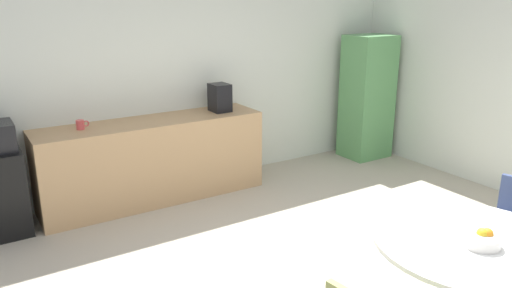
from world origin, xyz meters
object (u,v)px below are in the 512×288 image
at_px(mug_white, 81,125).
at_px(coffee_maker, 220,98).
at_px(round_table, 470,257).
at_px(fruit_bowl, 482,239).
at_px(locker_cabinet, 367,97).

xyz_separation_m(mug_white, coffee_maker, (1.56, -0.04, 0.11)).
relative_size(round_table, fruit_bowl, 5.33).
distance_m(mug_white, coffee_maker, 1.56).
relative_size(locker_cabinet, mug_white, 13.03).
bearing_deg(coffee_maker, locker_cabinet, -2.56).
height_order(locker_cabinet, mug_white, locker_cabinet).
bearing_deg(locker_cabinet, fruit_bowl, -124.66).
bearing_deg(mug_white, fruit_bowl, -66.20).
bearing_deg(coffee_maker, round_table, -90.47).
height_order(fruit_bowl, mug_white, mug_white).
bearing_deg(locker_cabinet, round_table, -125.00).
xyz_separation_m(round_table, coffee_maker, (0.03, 3.34, 0.44)).
height_order(locker_cabinet, round_table, locker_cabinet).
bearing_deg(coffee_maker, mug_white, 178.63).
relative_size(round_table, mug_white, 9.39).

